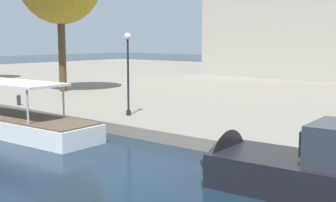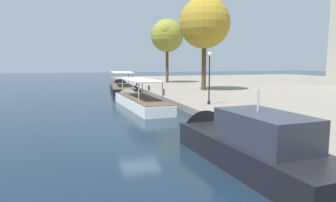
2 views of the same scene
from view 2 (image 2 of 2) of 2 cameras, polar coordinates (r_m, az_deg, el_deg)
ground_plane at (r=19.73m, az=-5.41°, el=-5.38°), size 220.00×220.00×0.00m
tour_boat_0 at (r=45.56m, az=-8.76°, el=2.25°), size 12.87×4.03×4.10m
tour_boat_1 at (r=29.77m, az=-5.59°, el=-0.46°), size 13.07×3.26×3.73m
motor_yacht_2 at (r=13.68m, az=14.19°, el=-8.25°), size 10.12×3.30×4.19m
mooring_bollard_0 at (r=48.48m, az=-5.94°, el=3.42°), size 0.31×0.31×0.84m
mooring_bollard_1 at (r=34.40m, az=-0.83°, el=1.74°), size 0.26×0.26×0.71m
mooring_bollard_2 at (r=40.40m, az=-3.65°, el=2.54°), size 0.29×0.29×0.68m
lamp_post at (r=27.08m, az=7.83°, el=5.10°), size 0.37×0.37×4.64m
tree_0 at (r=55.76m, az=-0.06°, el=12.14°), size 5.91×5.91×11.45m
tree_1 at (r=41.20m, az=6.76°, el=14.20°), size 6.70×6.70×12.21m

